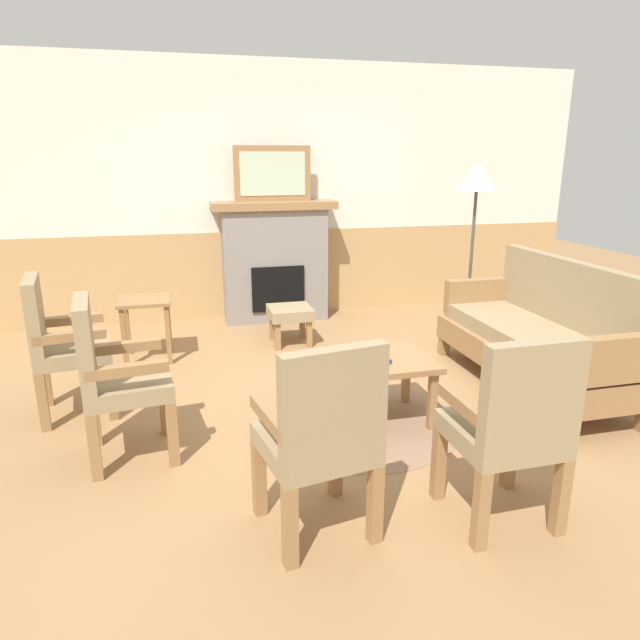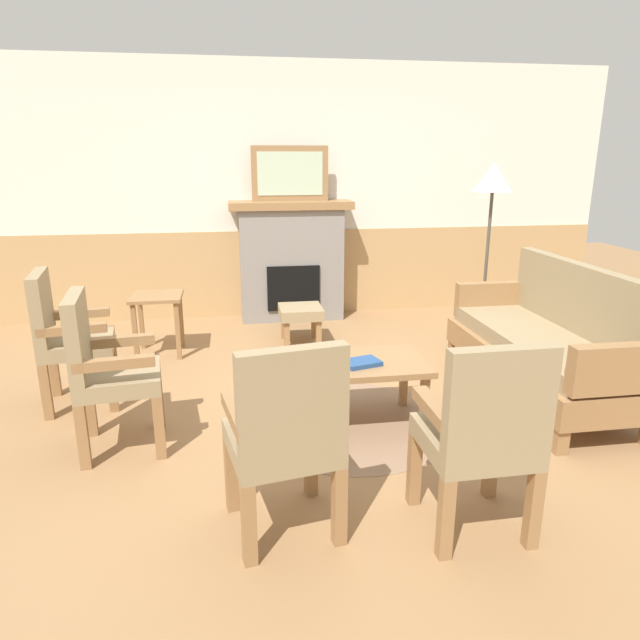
% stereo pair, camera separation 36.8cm
% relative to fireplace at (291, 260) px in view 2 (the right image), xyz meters
% --- Properties ---
extents(ground_plane, '(14.00, 14.00, 0.00)m').
position_rel_fireplace_xyz_m(ground_plane, '(0.00, -2.35, -0.65)').
color(ground_plane, '#997047').
extents(wall_back, '(7.20, 0.14, 2.70)m').
position_rel_fireplace_xyz_m(wall_back, '(0.00, 0.25, 0.66)').
color(wall_back, silver).
rests_on(wall_back, ground_plane).
extents(fireplace, '(1.30, 0.44, 1.28)m').
position_rel_fireplace_xyz_m(fireplace, '(0.00, 0.00, 0.00)').
color(fireplace, gray).
rests_on(fireplace, ground_plane).
extents(framed_picture, '(0.80, 0.04, 0.56)m').
position_rel_fireplace_xyz_m(framed_picture, '(0.00, 0.00, 0.91)').
color(framed_picture, olive).
rests_on(framed_picture, fireplace).
extents(couch, '(0.70, 1.80, 0.98)m').
position_rel_fireplace_xyz_m(couch, '(1.63, -2.37, -0.26)').
color(couch, olive).
rests_on(couch, ground_plane).
extents(coffee_table, '(0.96, 0.56, 0.44)m').
position_rel_fireplace_xyz_m(coffee_table, '(0.12, -2.62, -0.27)').
color(coffee_table, olive).
rests_on(coffee_table, ground_plane).
extents(round_rug, '(1.36, 1.36, 0.01)m').
position_rel_fireplace_xyz_m(round_rug, '(0.12, -2.62, -0.65)').
color(round_rug, '#896B51').
rests_on(round_rug, ground_plane).
extents(book_on_table, '(0.26, 0.21, 0.03)m').
position_rel_fireplace_xyz_m(book_on_table, '(0.16, -2.69, -0.20)').
color(book_on_table, navy).
rests_on(book_on_table, coffee_table).
extents(footstool, '(0.40, 0.40, 0.36)m').
position_rel_fireplace_xyz_m(footstool, '(-0.01, -0.88, -0.37)').
color(footstool, olive).
rests_on(footstool, ground_plane).
extents(armchair_near_fireplace, '(0.55, 0.55, 0.98)m').
position_rel_fireplace_xyz_m(armchair_near_fireplace, '(-1.81, -2.01, -0.11)').
color(armchair_near_fireplace, olive).
rests_on(armchair_near_fireplace, ground_plane).
extents(armchair_by_window_left, '(0.54, 0.54, 0.98)m').
position_rel_fireplace_xyz_m(armchair_by_window_left, '(-1.41, -2.72, -0.11)').
color(armchair_by_window_left, olive).
rests_on(armchair_by_window_left, ground_plane).
extents(armchair_front_left, '(0.56, 0.56, 0.98)m').
position_rel_fireplace_xyz_m(armchair_front_left, '(-0.43, -3.71, -0.11)').
color(armchair_front_left, olive).
rests_on(armchair_front_left, ground_plane).
extents(armchair_front_center, '(0.49, 0.49, 0.98)m').
position_rel_fireplace_xyz_m(armchair_front_center, '(0.46, -3.84, -0.11)').
color(armchair_front_center, olive).
rests_on(armchair_front_center, ground_plane).
extents(side_table, '(0.44, 0.44, 0.55)m').
position_rel_fireplace_xyz_m(side_table, '(-1.31, -0.99, -0.22)').
color(side_table, olive).
rests_on(side_table, ground_plane).
extents(floor_lamp_by_couch, '(0.36, 0.36, 1.68)m').
position_rel_fireplace_xyz_m(floor_lamp_by_couch, '(1.70, -1.15, 0.80)').
color(floor_lamp_by_couch, '#332D28').
rests_on(floor_lamp_by_couch, ground_plane).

